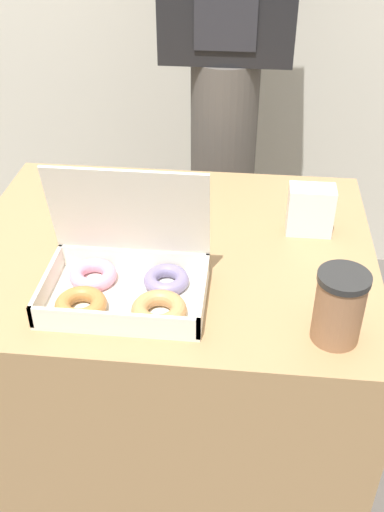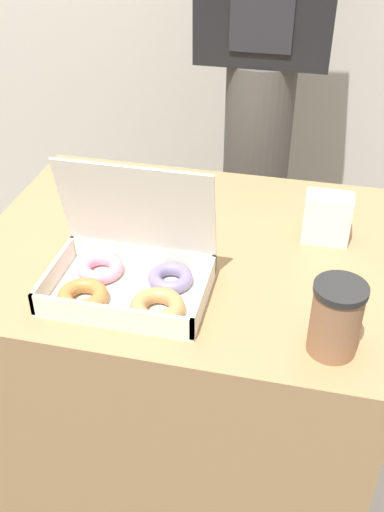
# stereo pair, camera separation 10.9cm
# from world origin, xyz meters

# --- Properties ---
(ground_plane) EXTENTS (14.00, 14.00, 0.00)m
(ground_plane) POSITION_xyz_m (0.00, 0.00, 0.00)
(ground_plane) COLOR #4C4742
(table) EXTENTS (0.91, 0.74, 0.75)m
(table) POSITION_xyz_m (0.00, 0.00, 0.38)
(table) COLOR #99754C
(table) RESTS_ON ground_plane
(donut_box) EXTENTS (0.32, 0.23, 0.26)m
(donut_box) POSITION_xyz_m (-0.06, -0.19, 0.79)
(donut_box) COLOR silver
(donut_box) RESTS_ON table
(coffee_cup) EXTENTS (0.09, 0.09, 0.14)m
(coffee_cup) POSITION_xyz_m (0.34, -0.27, 0.82)
(coffee_cup) COLOR #8C6042
(coffee_cup) RESTS_ON table
(napkin_holder) EXTENTS (0.10, 0.06, 0.11)m
(napkin_holder) POSITION_xyz_m (0.31, 0.09, 0.81)
(napkin_holder) COLOR silver
(napkin_holder) RESTS_ON table
(person_customer) EXTENTS (0.38, 0.22, 1.80)m
(person_customer) POSITION_xyz_m (0.08, 0.67, 1.00)
(person_customer) COLOR #4C4742
(person_customer) RESTS_ON ground_plane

